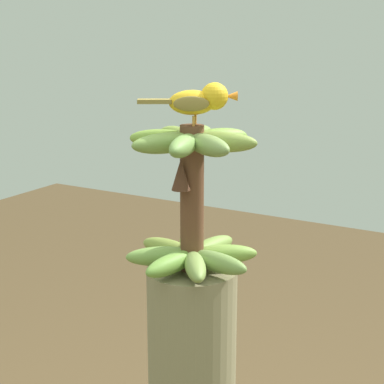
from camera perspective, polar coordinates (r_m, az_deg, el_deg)
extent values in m
cylinder|color=brown|center=(1.24, 0.00, -0.65)|extent=(0.05, 0.05, 0.29)
ellipsoid|color=olive|center=(1.31, 1.70, -4.97)|extent=(0.14, 0.06, 0.04)
ellipsoid|color=#78A13D|center=(1.33, -0.26, -4.78)|extent=(0.14, 0.11, 0.04)
ellipsoid|color=olive|center=(1.31, -2.08, -5.09)|extent=(0.06, 0.14, 0.04)
ellipsoid|color=#739C44|center=(1.27, -2.77, -5.75)|extent=(0.11, 0.14, 0.04)
ellipsoid|color=#6C9C3D|center=(1.23, -1.83, -6.41)|extent=(0.14, 0.06, 0.04)
ellipsoid|color=#7B9749|center=(1.21, 0.28, -6.64)|extent=(0.14, 0.11, 0.04)
ellipsoid|color=olive|center=(1.23, 2.21, -6.28)|extent=(0.06, 0.14, 0.04)
ellipsoid|color=olive|center=(1.28, 2.75, -5.57)|extent=(0.11, 0.14, 0.04)
ellipsoid|color=#6E9648|center=(1.16, -0.72, 4.18)|extent=(0.14, 0.07, 0.04)
ellipsoid|color=#75924C|center=(1.16, 1.37, 4.22)|extent=(0.10, 0.14, 0.04)
ellipsoid|color=olive|center=(1.20, 2.58, 4.49)|extent=(0.07, 0.14, 0.04)
ellipsoid|color=olive|center=(1.24, 2.24, 4.82)|extent=(0.14, 0.10, 0.04)
ellipsoid|color=olive|center=(1.26, 0.66, 5.01)|extent=(0.14, 0.07, 0.04)
ellipsoid|color=olive|center=(1.26, -1.26, 4.97)|extent=(0.10, 0.14, 0.04)
ellipsoid|color=#7AA239|center=(1.23, -2.52, 4.72)|extent=(0.07, 0.14, 0.04)
ellipsoid|color=olive|center=(1.19, -2.34, 4.39)|extent=(0.14, 0.10, 0.04)
cone|color=#4C2D1E|center=(1.20, -1.00, 1.58)|extent=(0.04, 0.04, 0.06)
cylinder|color=#C68933|center=(1.19, 0.14, 6.36)|extent=(0.01, 0.01, 0.02)
cylinder|color=#C68933|center=(1.22, 0.12, 6.53)|extent=(0.01, 0.00, 0.02)
ellipsoid|color=gold|center=(1.20, 0.13, 8.00)|extent=(0.08, 0.10, 0.05)
ellipsoid|color=olive|center=(1.18, -0.07, 7.88)|extent=(0.04, 0.06, 0.03)
ellipsoid|color=olive|center=(1.22, -0.09, 8.11)|extent=(0.04, 0.06, 0.03)
cube|color=olive|center=(1.20, -3.36, 8.09)|extent=(0.05, 0.07, 0.01)
sphere|color=gold|center=(1.20, 2.03, 8.55)|extent=(0.05, 0.05, 0.05)
sphere|color=black|center=(1.22, 2.29, 8.82)|extent=(0.01, 0.01, 0.01)
cone|color=orange|center=(1.20, 3.53, 8.54)|extent=(0.03, 0.03, 0.02)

